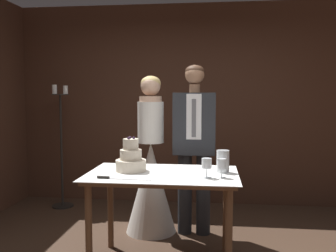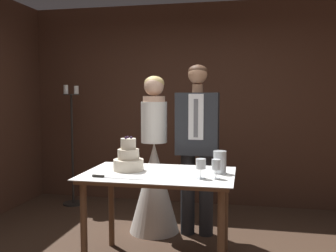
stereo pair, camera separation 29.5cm
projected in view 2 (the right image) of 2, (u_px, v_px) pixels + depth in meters
The scene contains 10 objects.
wall_back at pixel (197, 105), 5.13m from camera, with size 4.88×0.12×2.71m, color #472B1E.
cake_table at pixel (159, 184), 3.23m from camera, with size 1.29×0.83×0.82m.
tiered_cake at pixel (128, 159), 3.32m from camera, with size 0.27×0.27×0.31m.
cake_knife at pixel (108, 177), 3.02m from camera, with size 0.44×0.05×0.02m.
wine_glass_near at pixel (216, 166), 2.99m from camera, with size 0.07×0.07×0.16m.
wine_glass_middle at pixel (201, 164), 2.99m from camera, with size 0.08×0.08×0.16m.
hurricane_candle at pixel (220, 163), 3.19m from camera, with size 0.11×0.11×0.19m.
bride at pixel (154, 175), 4.05m from camera, with size 0.54×0.54×1.69m.
groom at pixel (197, 141), 3.93m from camera, with size 0.44×0.25×1.80m.
candle_stand at pixel (72, 151), 5.05m from camera, with size 0.28×0.28×1.62m.
Camera 2 is at (0.64, -2.79, 1.49)m, focal length 40.00 mm.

